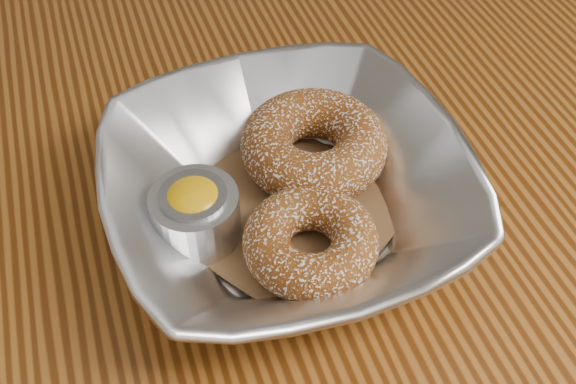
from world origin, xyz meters
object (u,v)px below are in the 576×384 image
object	(u,v)px
serving_bowl	(288,191)
donut_back	(314,145)
donut_front	(311,242)
table	(258,285)
ramekin	(196,212)

from	to	relation	value
serving_bowl	donut_back	distance (m)	0.05
serving_bowl	donut_back	world-z (taller)	serving_bowl
donut_back	donut_front	size ratio (longest dim) A/B	1.21
table	serving_bowl	bearing A→B (deg)	-36.64
serving_bowl	donut_back	bearing A→B (deg)	49.22
donut_back	ramekin	size ratio (longest dim) A/B	1.82
donut_front	serving_bowl	bearing A→B (deg)	91.45
table	donut_back	size ratio (longest dim) A/B	10.85
serving_bowl	donut_front	xyz separation A→B (m)	(0.00, -0.04, -0.00)
table	donut_front	world-z (taller)	donut_front
table	ramekin	world-z (taller)	ramekin
serving_bowl	donut_front	size ratio (longest dim) A/B	2.77
donut_front	ramekin	world-z (taller)	ramekin
serving_bowl	donut_back	xyz separation A→B (m)	(0.03, 0.04, -0.00)
table	serving_bowl	xyz separation A→B (m)	(0.02, -0.02, 0.13)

